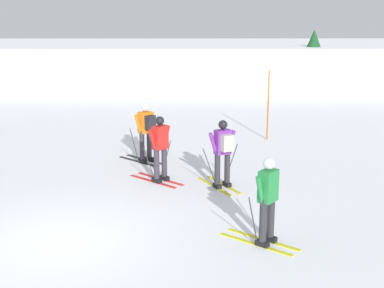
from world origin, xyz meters
TOP-DOWN VIEW (x-y plane):
  - ground_plane at (0.00, 0.00)m, footprint 120.00×120.00m
  - far_snow_ridge at (0.00, 21.90)m, footprint 80.00×8.57m
  - skier_green at (3.92, -0.07)m, footprint 1.48×1.29m
  - skier_purple at (3.30, 3.24)m, footprint 1.06×1.59m
  - skier_orange at (1.25, 5.55)m, footprint 1.44×1.35m
  - skier_red at (1.74, 3.75)m, footprint 1.45×1.33m
  - trail_marker_pole at (5.10, 8.27)m, footprint 0.05×0.05m
  - conifer_far_left at (8.92, 19.09)m, footprint 1.96×1.96m

SIDE VIEW (x-z plane):
  - ground_plane at x=0.00m, z-range 0.00..0.00m
  - skier_red at x=1.74m, z-range 0.06..1.77m
  - skier_green at x=3.92m, z-range 0.06..1.77m
  - skier_purple at x=3.30m, z-range 0.10..1.81m
  - skier_orange at x=1.25m, z-range 0.10..1.81m
  - far_snow_ridge at x=0.00m, z-range 0.00..2.25m
  - trail_marker_pole at x=5.10m, z-range 0.00..2.32m
  - conifer_far_left at x=8.92m, z-range 0.35..3.48m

